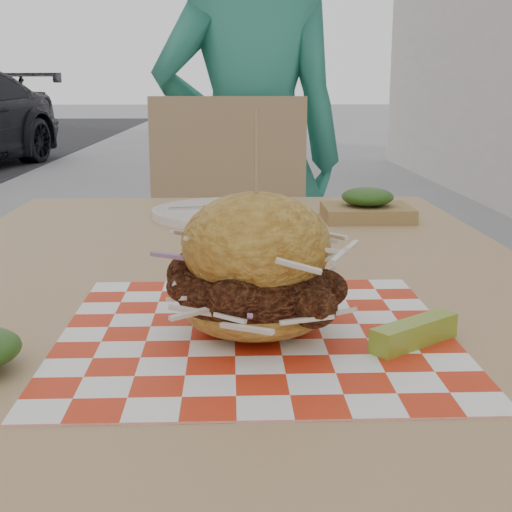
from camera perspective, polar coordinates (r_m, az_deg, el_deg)
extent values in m
imported|color=#2F8771|center=(2.07, -0.37, 7.54)|extent=(0.59, 0.41, 1.53)
cube|color=tan|center=(0.90, -2.24, -2.32)|extent=(0.80, 1.20, 0.04)
cylinder|color=#333338|center=(1.58, -14.75, -10.19)|extent=(0.05, 0.05, 0.71)
cylinder|color=#333338|center=(1.58, 10.54, -9.98)|extent=(0.05, 0.05, 0.71)
cube|color=tan|center=(1.81, -2.15, -3.45)|extent=(0.43, 0.43, 0.04)
cube|color=tan|center=(1.95, -2.03, 5.31)|extent=(0.42, 0.05, 0.50)
cylinder|color=#333338|center=(1.74, -8.34, -12.56)|extent=(0.03, 0.03, 0.43)
cylinder|color=#333338|center=(1.73, 3.84, -12.64)|extent=(0.03, 0.03, 0.43)
cylinder|color=#333338|center=(2.07, -6.97, -8.22)|extent=(0.03, 0.03, 0.43)
cylinder|color=#333338|center=(2.06, 3.13, -8.24)|extent=(0.03, 0.03, 0.43)
cube|color=red|center=(0.67, 0.00, -6.19)|extent=(0.36, 0.36, 0.00)
ellipsoid|color=gold|center=(0.66, 0.00, -4.20)|extent=(0.13, 0.13, 0.05)
ellipsoid|color=brown|center=(0.65, 0.00, -2.68)|extent=(0.15, 0.14, 0.07)
ellipsoid|color=gold|center=(0.64, 0.00, 0.92)|extent=(0.14, 0.14, 0.10)
cylinder|color=tan|center=(0.63, 0.00, 7.14)|extent=(0.00, 0.00, 0.10)
cube|color=#92A42F|center=(0.65, 12.55, -6.02)|extent=(0.09, 0.07, 0.02)
cylinder|color=white|center=(1.27, -2.25, 3.50)|extent=(0.27, 0.27, 0.01)
cube|color=silver|center=(1.27, -3.61, 3.89)|extent=(0.15, 0.03, 0.00)
cube|color=silver|center=(1.27, -0.89, 3.91)|extent=(0.15, 0.03, 0.00)
cube|color=olive|center=(1.25, 8.87, 3.45)|extent=(0.15, 0.12, 0.02)
ellipsoid|color=#1D3F12|center=(1.25, 8.91, 4.71)|extent=(0.09, 0.09, 0.03)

